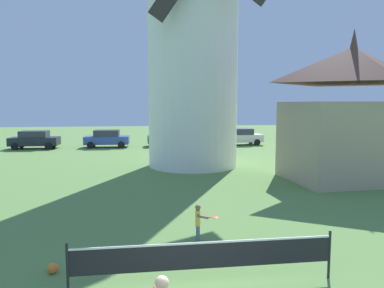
{
  "coord_description": "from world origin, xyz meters",
  "views": [
    {
      "loc": [
        -1.12,
        -5.33,
        3.9
      ],
      "look_at": [
        0.17,
        4.06,
        2.86
      ],
      "focal_mm": 34.39,
      "sensor_mm": 36.0,
      "label": 1
    }
  ],
  "objects_px": {
    "chapel": "(351,116)",
    "tennis_net": "(205,256)",
    "parked_car_cream": "(239,136)",
    "windmill": "(193,34)",
    "stray_ball": "(53,268)",
    "player_far": "(199,221)",
    "parked_car_black": "(35,139)",
    "parked_car_blue": "(107,138)",
    "parked_car_green": "(171,137)"
  },
  "relations": [
    {
      "from": "stray_ball",
      "to": "parked_car_green",
      "type": "distance_m",
      "value": 25.87
    },
    {
      "from": "chapel",
      "to": "tennis_net",
      "type": "bearing_deg",
      "value": -132.81
    },
    {
      "from": "parked_car_black",
      "to": "parked_car_green",
      "type": "xyz_separation_m",
      "value": [
        11.96,
        0.4,
        0.0
      ]
    },
    {
      "from": "player_far",
      "to": "parked_car_black",
      "type": "relative_size",
      "value": 0.26
    },
    {
      "from": "windmill",
      "to": "tennis_net",
      "type": "distance_m",
      "value": 17.16
    },
    {
      "from": "parked_car_cream",
      "to": "parked_car_black",
      "type": "bearing_deg",
      "value": -178.62
    },
    {
      "from": "stray_ball",
      "to": "player_far",
      "type": "bearing_deg",
      "value": 21.98
    },
    {
      "from": "parked_car_green",
      "to": "parked_car_cream",
      "type": "xyz_separation_m",
      "value": [
        6.5,
        0.04,
        0.0
      ]
    },
    {
      "from": "parked_car_blue",
      "to": "parked_car_cream",
      "type": "distance_m",
      "value": 12.29
    },
    {
      "from": "parked_car_black",
      "to": "parked_car_cream",
      "type": "bearing_deg",
      "value": 1.38
    },
    {
      "from": "parked_car_green",
      "to": "parked_car_cream",
      "type": "height_order",
      "value": "same"
    },
    {
      "from": "player_far",
      "to": "stray_ball",
      "type": "distance_m",
      "value": 3.96
    },
    {
      "from": "parked_car_cream",
      "to": "parked_car_blue",
      "type": "bearing_deg",
      "value": -178.85
    },
    {
      "from": "stray_ball",
      "to": "parked_car_black",
      "type": "xyz_separation_m",
      "value": [
        -7.2,
        25.02,
        0.69
      ]
    },
    {
      "from": "stray_ball",
      "to": "parked_car_green",
      "type": "bearing_deg",
      "value": 79.39
    },
    {
      "from": "parked_car_green",
      "to": "stray_ball",
      "type": "bearing_deg",
      "value": -100.61
    },
    {
      "from": "stray_ball",
      "to": "parked_car_black",
      "type": "height_order",
      "value": "parked_car_black"
    },
    {
      "from": "windmill",
      "to": "stray_ball",
      "type": "xyz_separation_m",
      "value": [
        -5.26,
        -14.26,
        -8.03
      ]
    },
    {
      "from": "windmill",
      "to": "chapel",
      "type": "height_order",
      "value": "windmill"
    },
    {
      "from": "parked_car_cream",
      "to": "chapel",
      "type": "bearing_deg",
      "value": -85.65
    },
    {
      "from": "stray_ball",
      "to": "tennis_net",
      "type": "bearing_deg",
      "value": -17.68
    },
    {
      "from": "parked_car_cream",
      "to": "windmill",
      "type": "bearing_deg",
      "value": -118.2
    },
    {
      "from": "player_far",
      "to": "parked_car_black",
      "type": "xyz_separation_m",
      "value": [
        -10.85,
        23.55,
        0.19
      ]
    },
    {
      "from": "tennis_net",
      "to": "player_far",
      "type": "xyz_separation_m",
      "value": [
        0.27,
        2.55,
        -0.07
      ]
    },
    {
      "from": "windmill",
      "to": "parked_car_black",
      "type": "distance_m",
      "value": 18.02
    },
    {
      "from": "windmill",
      "to": "stray_ball",
      "type": "distance_m",
      "value": 17.19
    },
    {
      "from": "parked_car_green",
      "to": "chapel",
      "type": "relative_size",
      "value": 0.57
    },
    {
      "from": "stray_ball",
      "to": "chapel",
      "type": "xyz_separation_m",
      "value": [
        12.53,
        8.81,
        3.16
      ]
    },
    {
      "from": "parked_car_black",
      "to": "parked_car_blue",
      "type": "height_order",
      "value": "same"
    },
    {
      "from": "tennis_net",
      "to": "parked_car_cream",
      "type": "relative_size",
      "value": 1.26
    },
    {
      "from": "parked_car_black",
      "to": "parked_car_blue",
      "type": "bearing_deg",
      "value": 1.84
    },
    {
      "from": "parked_car_black",
      "to": "parked_car_cream",
      "type": "height_order",
      "value": "same"
    },
    {
      "from": "parked_car_blue",
      "to": "chapel",
      "type": "xyz_separation_m",
      "value": [
        13.56,
        -16.4,
        2.47
      ]
    },
    {
      "from": "tennis_net",
      "to": "parked_car_black",
      "type": "distance_m",
      "value": 28.15
    },
    {
      "from": "windmill",
      "to": "parked_car_cream",
      "type": "height_order",
      "value": "windmill"
    },
    {
      "from": "parked_car_blue",
      "to": "stray_ball",
      "type": "bearing_deg",
      "value": -87.67
    },
    {
      "from": "chapel",
      "to": "player_far",
      "type": "bearing_deg",
      "value": -140.44
    },
    {
      "from": "parked_car_cream",
      "to": "stray_ball",
      "type": "bearing_deg",
      "value": -113.87
    },
    {
      "from": "parked_car_blue",
      "to": "parked_car_green",
      "type": "distance_m",
      "value": 5.79
    },
    {
      "from": "tennis_net",
      "to": "parked_car_green",
      "type": "bearing_deg",
      "value": 87.0
    },
    {
      "from": "parked_car_blue",
      "to": "parked_car_green",
      "type": "relative_size",
      "value": 0.92
    },
    {
      "from": "parked_car_green",
      "to": "chapel",
      "type": "xyz_separation_m",
      "value": [
        7.77,
        -16.61,
        2.47
      ]
    },
    {
      "from": "parked_car_black",
      "to": "parked_car_green",
      "type": "distance_m",
      "value": 11.97
    },
    {
      "from": "parked_car_black",
      "to": "parked_car_blue",
      "type": "xyz_separation_m",
      "value": [
        6.18,
        0.2,
        -0.0
      ]
    },
    {
      "from": "tennis_net",
      "to": "parked_car_black",
      "type": "bearing_deg",
      "value": 112.06
    },
    {
      "from": "chapel",
      "to": "windmill",
      "type": "bearing_deg",
      "value": 143.16
    },
    {
      "from": "tennis_net",
      "to": "stray_ball",
      "type": "distance_m",
      "value": 3.58
    },
    {
      "from": "tennis_net",
      "to": "chapel",
      "type": "distance_m",
      "value": 13.73
    },
    {
      "from": "parked_car_black",
      "to": "parked_car_green",
      "type": "bearing_deg",
      "value": 1.92
    },
    {
      "from": "player_far",
      "to": "parked_car_black",
      "type": "distance_m",
      "value": 25.92
    }
  ]
}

